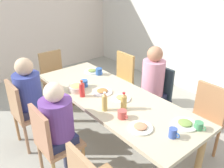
# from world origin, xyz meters

# --- Properties ---
(ground_plane) EXTENTS (7.15, 7.15, 0.00)m
(ground_plane) POSITION_xyz_m (0.00, 0.00, 0.00)
(ground_plane) COLOR #9F9E91
(wall_back) EXTENTS (6.20, 0.12, 2.60)m
(wall_back) POSITION_xyz_m (0.00, 2.20, 1.30)
(wall_back) COLOR silver
(wall_back) RESTS_ON ground_plane
(wall_left) EXTENTS (0.12, 4.52, 2.60)m
(wall_left) POSITION_xyz_m (-3.04, 0.00, 1.30)
(wall_left) COLOR beige
(wall_left) RESTS_ON ground_plane
(dining_table) EXTENTS (2.23, 0.80, 0.76)m
(dining_table) POSITION_xyz_m (0.00, 0.00, 0.68)
(dining_table) COLOR #BCAE8D
(dining_table) RESTS_ON ground_plane
(chair_0) EXTENTS (0.40, 0.40, 0.90)m
(chair_0) POSITION_xyz_m (-0.74, 0.78, 0.51)
(chair_0) COLOR #AC864F
(chair_0) RESTS_ON ground_plane
(chair_2) EXTENTS (0.40, 0.40, 0.90)m
(chair_2) POSITION_xyz_m (0.00, -0.78, 0.51)
(chair_2) COLOR #B07C55
(chair_2) RESTS_ON ground_plane
(person_2) EXTENTS (0.32, 0.32, 1.14)m
(person_2) POSITION_xyz_m (0.00, -0.69, 0.69)
(person_2) COLOR #37394E
(person_2) RESTS_ON ground_plane
(chair_3) EXTENTS (0.40, 0.40, 0.90)m
(chair_3) POSITION_xyz_m (-0.74, -0.78, 0.51)
(chair_3) COLOR #A97854
(chair_3) RESTS_ON ground_plane
(person_3) EXTENTS (0.32, 0.32, 1.18)m
(person_3) POSITION_xyz_m (-0.74, -0.69, 0.71)
(person_3) COLOR #2C2D4F
(person_3) RESTS_ON ground_plane
(chair_4) EXTENTS (0.40, 0.40, 0.90)m
(chair_4) POSITION_xyz_m (-1.49, 0.00, 0.51)
(chair_4) COLOR #AB8055
(chair_4) RESTS_ON ground_plane
(chair_5) EXTENTS (0.40, 0.40, 0.90)m
(chair_5) POSITION_xyz_m (0.74, 0.78, 0.51)
(chair_5) COLOR #B37B57
(chair_5) RESTS_ON ground_plane
(chair_6) EXTENTS (0.40, 0.40, 0.90)m
(chair_6) POSITION_xyz_m (0.00, 0.78, 0.51)
(chair_6) COLOR #2F3447
(chair_6) RESTS_ON ground_plane
(person_6) EXTENTS (0.30, 0.30, 1.22)m
(person_6) POSITION_xyz_m (-0.00, 0.69, 0.73)
(person_6) COLOR #2C3C56
(person_6) RESTS_ON ground_plane
(plate_0) EXTENTS (0.23, 0.23, 0.04)m
(plate_0) POSITION_xyz_m (-0.13, -0.04, 0.78)
(plate_0) COLOR white
(plate_0) RESTS_ON dining_table
(plate_1) EXTENTS (0.22, 0.22, 0.04)m
(plate_1) POSITION_xyz_m (-0.73, 0.23, 0.78)
(plate_1) COLOR silver
(plate_1) RESTS_ON dining_table
(plate_2) EXTENTS (0.21, 0.21, 0.04)m
(plate_2) POSITION_xyz_m (0.13, 0.03, 0.78)
(plate_2) COLOR silver
(plate_2) RESTS_ON dining_table
(plate_3) EXTENTS (0.23, 0.23, 0.04)m
(plate_3) POSITION_xyz_m (0.65, -0.20, 0.78)
(plate_3) COLOR white
(plate_3) RESTS_ON dining_table
(plate_4) EXTENTS (0.24, 0.24, 0.04)m
(plate_4) POSITION_xyz_m (0.87, 0.16, 0.78)
(plate_4) COLOR white
(plate_4) RESTS_ON dining_table
(bowl_0) EXTENTS (0.19, 0.19, 0.09)m
(bowl_0) POSITION_xyz_m (-0.36, -0.25, 0.80)
(bowl_0) COLOR beige
(bowl_0) RESTS_ON dining_table
(cup_0) EXTENTS (0.11, 0.08, 0.07)m
(cup_0) POSITION_xyz_m (0.99, 0.20, 0.80)
(cup_0) COLOR #428957
(cup_0) RESTS_ON dining_table
(cup_1) EXTENTS (0.12, 0.09, 0.09)m
(cup_1) POSITION_xyz_m (-0.59, 0.25, 0.81)
(cup_1) COLOR #2F579C
(cup_1) RESTS_ON dining_table
(cup_2) EXTENTS (0.11, 0.07, 0.09)m
(cup_2) POSITION_xyz_m (0.91, -0.07, 0.81)
(cup_2) COLOR #3952A1
(cup_2) RESTS_ON dining_table
(cup_3) EXTENTS (0.13, 0.09, 0.08)m
(cup_3) POSITION_xyz_m (0.42, -0.21, 0.80)
(cup_3) COLOR #C34B43
(cup_3) RESTS_ON dining_table
(cup_4) EXTENTS (0.12, 0.09, 0.08)m
(cup_4) POSITION_xyz_m (-0.41, -0.11, 0.80)
(cup_4) COLOR #3560A7
(cup_4) RESTS_ON dining_table
(bottle_0) EXTENTS (0.06, 0.06, 0.20)m
(bottle_0) POSITION_xyz_m (-0.21, -0.27, 0.85)
(bottle_0) COLOR red
(bottle_0) RESTS_ON dining_table
(bottle_1) EXTENTS (0.06, 0.06, 0.19)m
(bottle_1) POSITION_xyz_m (0.30, -0.09, 0.85)
(bottle_1) COLOR tan
(bottle_1) RESTS_ON dining_table
(bottle_2) EXTENTS (0.06, 0.06, 0.21)m
(bottle_2) POSITION_xyz_m (0.19, -0.26, 0.86)
(bottle_2) COLOR tan
(bottle_2) RESTS_ON dining_table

